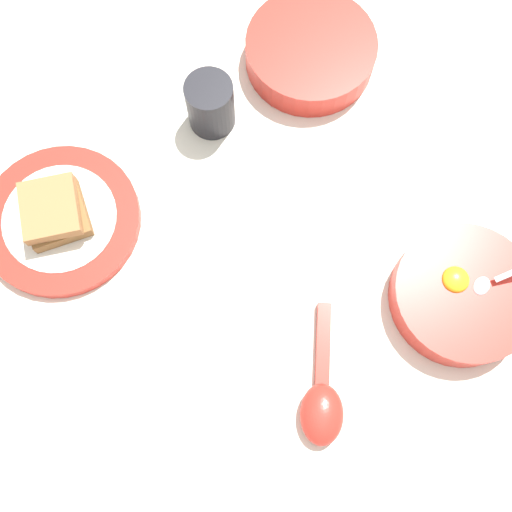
% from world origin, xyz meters
% --- Properties ---
extents(ground_plane, '(3.00, 3.00, 0.00)m').
position_xyz_m(ground_plane, '(0.00, 0.00, 0.00)').
color(ground_plane, silver).
extents(egg_bowl, '(0.18, 0.18, 0.08)m').
position_xyz_m(egg_bowl, '(0.02, -0.25, 0.02)').
color(egg_bowl, red).
rests_on(egg_bowl, ground_plane).
extents(toast_plate, '(0.21, 0.21, 0.02)m').
position_xyz_m(toast_plate, '(-0.21, 0.23, 0.01)').
color(toast_plate, red).
rests_on(toast_plate, ground_plane).
extents(toast_sandwich, '(0.11, 0.11, 0.04)m').
position_xyz_m(toast_sandwich, '(-0.21, 0.24, 0.04)').
color(toast_sandwich, brown).
rests_on(toast_sandwich, toast_plate).
extents(soup_spoon, '(0.17, 0.13, 0.03)m').
position_xyz_m(soup_spoon, '(-0.19, -0.18, 0.01)').
color(soup_spoon, red).
rests_on(soup_spoon, ground_plane).
extents(congee_bowl, '(0.19, 0.19, 0.05)m').
position_xyz_m(congee_bowl, '(0.20, 0.11, 0.02)').
color(congee_bowl, red).
rests_on(congee_bowl, ground_plane).
extents(drinking_cup, '(0.07, 0.07, 0.08)m').
position_xyz_m(drinking_cup, '(0.04, 0.17, 0.04)').
color(drinking_cup, black).
rests_on(drinking_cup, ground_plane).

